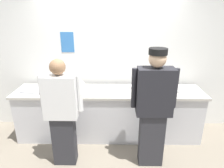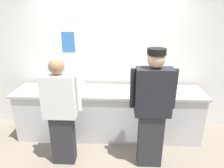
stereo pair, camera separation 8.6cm
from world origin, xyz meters
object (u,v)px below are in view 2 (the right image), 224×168
ramekin_yellow_sauce (101,86)px  deli_cup (153,92)px  chef_center (152,107)px  sheet_tray (40,89)px  chef_near_left (61,111)px  plate_stack_front (159,88)px  mixing_bowl_steel (74,86)px  squeeze_bottle_primary (61,83)px  ramekin_red_sauce (117,88)px  ramekin_green_sauce (132,87)px  ramekin_orange_sauce (180,92)px

ramekin_yellow_sauce → deli_cup: (0.87, -0.27, 0.02)m
chef_center → sheet_tray: bearing=159.2°
chef_near_left → plate_stack_front: chef_near_left is taller
chef_near_left → mixing_bowl_steel: chef_near_left is taller
plate_stack_front → sheet_tray: size_ratio=0.37×
ramekin_yellow_sauce → plate_stack_front: bearing=-4.9°
chef_center → mixing_bowl_steel: 1.43m
deli_cup → chef_center: bearing=-99.2°
chef_near_left → deli_cup: chef_near_left is taller
chef_center → ramekin_yellow_sauce: chef_center is taller
chef_center → sheet_tray: (-1.82, 0.69, -0.03)m
mixing_bowl_steel → squeeze_bottle_primary: bearing=172.6°
ramekin_red_sauce → deli_cup: bearing=-18.5°
chef_near_left → squeeze_bottle_primary: size_ratio=7.48×
sheet_tray → deli_cup: 1.92m
mixing_bowl_steel → ramekin_green_sauce: 1.01m
plate_stack_front → ramekin_green_sauce: bearing=169.2°
chef_center → plate_stack_front: bearing=72.9°
ramekin_orange_sauce → deli_cup: deli_cup is taller
sheet_tray → ramekin_green_sauce: bearing=5.5°
ramekin_red_sauce → sheet_tray: bearing=-176.4°
ramekin_orange_sauce → ramekin_red_sauce: bearing=171.5°
sheet_tray → squeeze_bottle_primary: size_ratio=2.48×
deli_cup → chef_near_left: bearing=-157.0°
chef_center → squeeze_bottle_primary: bearing=152.9°
plate_stack_front → ramekin_red_sauce: 0.73m
chef_near_left → ramekin_green_sauce: 1.34m
ramekin_orange_sauce → ramekin_green_sauce: (-0.78, 0.23, 0.00)m
plate_stack_front → mixing_bowl_steel: (-1.47, -0.04, 0.02)m
ramekin_yellow_sauce → deli_cup: bearing=-17.0°
plate_stack_front → ramekin_orange_sauce: bearing=-23.6°
chef_near_left → chef_center: size_ratio=0.92×
plate_stack_front → ramekin_red_sauce: (-0.73, 0.02, -0.02)m
plate_stack_front → ramekin_red_sauce: size_ratio=2.42×
chef_near_left → deli_cup: size_ratio=17.68×
ramekin_yellow_sauce → ramekin_green_sauce: bearing=0.2°
squeeze_bottle_primary → ramekin_green_sauce: bearing=4.3°
sheet_tray → chef_center: bearing=-20.8°
chef_near_left → sheet_tray: chef_near_left is taller
sheet_tray → ramekin_orange_sauce: bearing=-1.8°
mixing_bowl_steel → deli_cup: size_ratio=4.01×
squeeze_bottle_primary → ramekin_yellow_sauce: bearing=7.6°
ramekin_yellow_sauce → mixing_bowl_steel: bearing=-165.0°
squeeze_bottle_primary → chef_near_left: bearing=-74.8°
plate_stack_front → ramekin_green_sauce: (-0.46, 0.09, -0.02)m
chef_near_left → ramekin_green_sauce: chef_near_left is taller
squeeze_bottle_primary → ramekin_green_sauce: size_ratio=2.31×
chef_center → deli_cup: size_ratio=19.22×
plate_stack_front → deli_cup: same height
ramekin_orange_sauce → deli_cup: (-0.45, -0.04, 0.02)m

